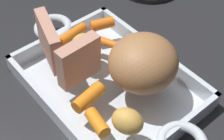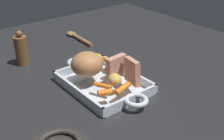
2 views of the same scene
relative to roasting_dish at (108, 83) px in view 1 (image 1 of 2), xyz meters
The scene contains 12 objects.
ground_plane 0.01m from the roasting_dish, ahead, with size 1.63×1.63×0.00m, color #232326.
roasting_dish is the anchor object (origin of this frame).
pork_roast 0.09m from the roasting_dish, 34.67° to the left, with size 0.11×0.11×0.08m, color #A46E43.
roast_slice_thick 0.08m from the roasting_dish, 120.04° to the right, with size 0.02×0.08×0.08m, color tan.
roast_slice_outer 0.12m from the roasting_dish, 148.73° to the right, with size 0.02×0.08×0.08m, color tan.
baby_carrot_center_right 0.12m from the roasting_dish, behind, with size 0.02×0.02×0.07m, color orange.
baby_carrot_southwest 0.11m from the roasting_dish, 47.77° to the right, with size 0.02×0.02×0.05m, color orange.
baby_carrot_center_left 0.08m from the roasting_dish, 142.81° to the left, with size 0.01×0.01×0.06m, color orange.
baby_carrot_southeast 0.08m from the roasting_dish, 66.01° to the right, with size 0.02×0.02×0.06m, color orange.
baby_carrot_northwest 0.12m from the roasting_dish, 145.83° to the left, with size 0.02×0.02×0.04m, color orange.
potato_corner 0.12m from the roasting_dish, 25.16° to the right, with size 0.05×0.04×0.04m, color gold.
potato_halved 0.08m from the roasting_dish, behind, with size 0.05×0.05×0.04m, color gold.
Camera 1 is at (0.30, -0.25, 0.47)m, focal length 54.81 mm.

